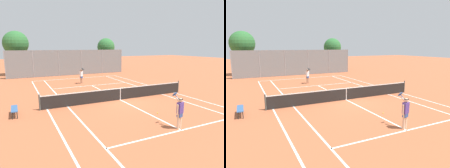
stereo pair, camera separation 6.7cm
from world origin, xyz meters
TOP-DOWN VIEW (x-y plane):
  - ground_plane at (0.00, 0.00)m, footprint 120.00×120.00m
  - court_line_markings at (0.00, 0.00)m, footprint 11.10×23.90m
  - tennis_net at (0.00, 0.00)m, footprint 12.00×0.10m
  - player_near_side at (0.05, -6.16)m, footprint 0.55×0.83m
  - player_far_left at (-0.60, 8.03)m, footprint 0.43×0.90m
  - loose_tennis_ball_0 at (0.55, -3.85)m, footprint 0.07×0.07m
  - loose_tennis_ball_2 at (-4.03, 6.23)m, footprint 0.07×0.07m
  - courtside_bench at (-7.43, -0.38)m, footprint 0.36×1.50m
  - back_fence at (-0.00, 15.03)m, footprint 16.69×0.08m
  - tree_behind_left at (-6.76, 18.23)m, footprint 3.43×3.43m
  - tree_behind_right at (6.90, 18.03)m, footprint 2.94×2.94m

SIDE VIEW (x-z plane):
  - ground_plane at x=0.00m, z-range 0.00..0.00m
  - court_line_markings at x=0.00m, z-range 0.00..0.01m
  - loose_tennis_ball_0 at x=0.55m, z-range 0.00..0.07m
  - loose_tennis_ball_2 at x=-4.03m, z-range 0.00..0.07m
  - courtside_bench at x=-7.43m, z-range 0.18..0.64m
  - tennis_net at x=0.00m, z-range -0.03..1.04m
  - player_near_side at x=0.05m, z-range 0.04..1.81m
  - player_far_left at x=-0.60m, z-range 0.04..1.81m
  - back_fence at x=0.00m, z-range 0.00..3.61m
  - tree_behind_right at x=6.90m, z-range 1.14..6.59m
  - tree_behind_left at x=-6.76m, z-range 1.32..7.55m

